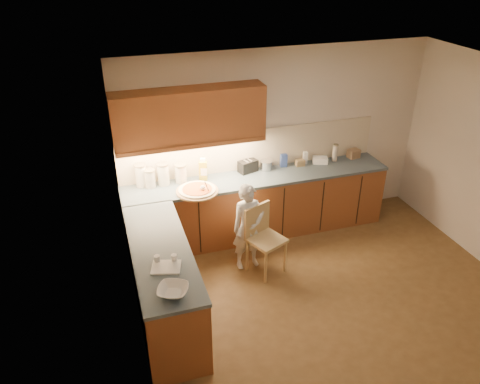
{
  "coord_description": "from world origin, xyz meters",
  "views": [
    {
      "loc": [
        -2.38,
        -3.76,
        3.82
      ],
      "look_at": [
        -0.8,
        1.2,
        1.0
      ],
      "focal_mm": 35.0,
      "sensor_mm": 36.0,
      "label": 1
    }
  ],
  "objects_px": {
    "pizza_on_board": "(197,190)",
    "wooden_chair": "(263,235)",
    "child": "(248,227)",
    "oil_jug": "(203,170)",
    "toaster": "(248,166)"
  },
  "relations": [
    {
      "from": "pizza_on_board",
      "to": "wooden_chair",
      "type": "xyz_separation_m",
      "value": [
        0.68,
        -0.64,
        -0.42
      ]
    },
    {
      "from": "child",
      "to": "wooden_chair",
      "type": "bearing_deg",
      "value": -43.67
    },
    {
      "from": "oil_jug",
      "to": "toaster",
      "type": "distance_m",
      "value": 0.66
    },
    {
      "from": "pizza_on_board",
      "to": "toaster",
      "type": "xyz_separation_m",
      "value": [
        0.82,
        0.38,
        0.06
      ]
    },
    {
      "from": "wooden_chair",
      "to": "toaster",
      "type": "height_order",
      "value": "toaster"
    },
    {
      "from": "child",
      "to": "oil_jug",
      "type": "distance_m",
      "value": 1.03
    },
    {
      "from": "child",
      "to": "wooden_chair",
      "type": "distance_m",
      "value": 0.21
    },
    {
      "from": "pizza_on_board",
      "to": "child",
      "type": "bearing_deg",
      "value": -44.18
    },
    {
      "from": "toaster",
      "to": "wooden_chair",
      "type": "bearing_deg",
      "value": -115.12
    },
    {
      "from": "pizza_on_board",
      "to": "wooden_chair",
      "type": "relative_size",
      "value": 0.61
    },
    {
      "from": "pizza_on_board",
      "to": "oil_jug",
      "type": "height_order",
      "value": "oil_jug"
    },
    {
      "from": "oil_jug",
      "to": "pizza_on_board",
      "type": "bearing_deg",
      "value": -116.42
    },
    {
      "from": "oil_jug",
      "to": "child",
      "type": "bearing_deg",
      "value": -66.15
    },
    {
      "from": "pizza_on_board",
      "to": "toaster",
      "type": "bearing_deg",
      "value": 24.8
    },
    {
      "from": "pizza_on_board",
      "to": "wooden_chair",
      "type": "height_order",
      "value": "pizza_on_board"
    }
  ]
}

